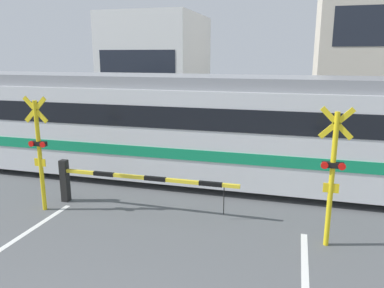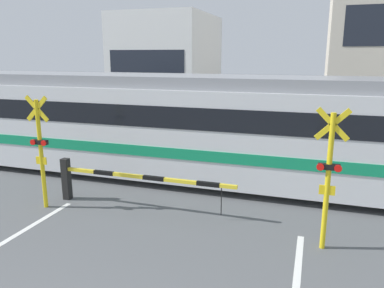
{
  "view_description": "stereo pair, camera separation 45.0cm",
  "coord_description": "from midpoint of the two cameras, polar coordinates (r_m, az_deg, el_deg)",
  "views": [
    {
      "loc": [
        2.76,
        -2.11,
        4.04
      ],
      "look_at": [
        0.0,
        7.74,
        1.6
      ],
      "focal_mm": 35.0,
      "sensor_mm": 36.0,
      "label": 1
    },
    {
      "loc": [
        3.19,
        -1.97,
        4.04
      ],
      "look_at": [
        0.0,
        7.74,
        1.6
      ],
      "focal_mm": 35.0,
      "sensor_mm": 36.0,
      "label": 2
    }
  ],
  "objects": [
    {
      "name": "crossing_barrier_far",
      "position": [
        14.94,
        11.35,
        0.5
      ],
      "size": [
        5.03,
        0.2,
        1.2
      ],
      "color": "black",
      "rests_on": "ground_plane"
    },
    {
      "name": "crossing_signal_left",
      "position": [
        10.51,
        -23.41,
        -0.72
      ],
      "size": [
        0.68,
        0.15,
        3.04
      ],
      "color": "yellow",
      "rests_on": "ground_plane"
    },
    {
      "name": "rail_track_near",
      "position": [
        11.75,
        0.04,
        -6.48
      ],
      "size": [
        50.0,
        0.1,
        0.08
      ],
      "color": "gray",
      "rests_on": "ground_plane"
    },
    {
      "name": "pedestrian",
      "position": [
        17.25,
        0.88,
        3.24
      ],
      "size": [
        0.38,
        0.23,
        1.72
      ],
      "color": "brown",
      "rests_on": "ground_plane"
    },
    {
      "name": "commuter_train",
      "position": [
        12.19,
        -2.84,
        2.93
      ],
      "size": [
        19.52,
        2.77,
        3.41
      ],
      "color": "silver",
      "rests_on": "ground_plane"
    },
    {
      "name": "crossing_signal_right",
      "position": [
        8.25,
        19.14,
        -4.02
      ],
      "size": [
        0.68,
        0.15,
        3.04
      ],
      "color": "yellow",
      "rests_on": "ground_plane"
    },
    {
      "name": "building_left_of_street",
      "position": [
        26.47,
        -5.74,
        11.83
      ],
      "size": [
        5.8,
        7.14,
        6.68
      ],
      "color": "white",
      "rests_on": "ground_plane"
    },
    {
      "name": "crossing_barrier_near",
      "position": [
        10.41,
        -13.58,
        -5.29
      ],
      "size": [
        5.03,
        0.2,
        1.2
      ],
      "color": "black",
      "rests_on": "ground_plane"
    },
    {
      "name": "rail_track_far",
      "position": [
        13.07,
        1.73,
        -4.42
      ],
      "size": [
        50.0,
        0.1,
        0.08
      ],
      "color": "gray",
      "rests_on": "ground_plane"
    }
  ]
}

